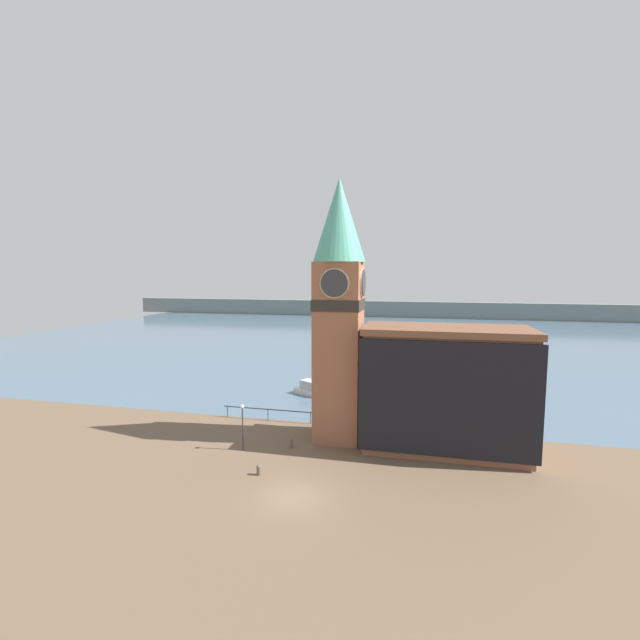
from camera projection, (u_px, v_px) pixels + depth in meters
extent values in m
plane|color=brown|center=(293.00, 497.00, 26.51)|extent=(160.00, 160.00, 0.00)
cube|color=slate|center=(385.00, 334.00, 97.29)|extent=(160.00, 120.00, 0.00)
cube|color=slate|center=(395.00, 309.00, 135.76)|extent=(180.00, 3.00, 5.00)
cube|color=#333338|center=(268.00, 409.00, 40.25)|extent=(8.89, 0.08, 0.08)
cylinder|color=#333338|center=(227.00, 412.00, 41.24)|extent=(0.07, 0.07, 1.05)
cylinder|color=#333338|center=(268.00, 415.00, 40.31)|extent=(0.07, 0.07, 1.05)
cylinder|color=#333338|center=(310.00, 418.00, 39.38)|extent=(0.07, 0.07, 1.05)
cube|color=#935B42|center=(339.00, 352.00, 35.17)|extent=(3.69, 3.69, 14.70)
cube|color=#2D2823|center=(339.00, 304.00, 34.74)|extent=(3.81, 3.81, 0.90)
cylinder|color=tan|center=(334.00, 283.00, 32.71)|extent=(2.33, 0.12, 2.33)
cylinder|color=#333338|center=(334.00, 283.00, 32.63)|extent=(2.12, 0.12, 2.12)
cylinder|color=tan|center=(362.00, 283.00, 34.13)|extent=(0.12, 2.33, 2.33)
cylinder|color=#333338|center=(363.00, 283.00, 34.11)|extent=(0.12, 2.12, 2.12)
cone|color=#51A88E|center=(339.00, 220.00, 34.01)|extent=(4.24, 4.24, 6.65)
cube|color=#935B42|center=(445.00, 392.00, 33.40)|extent=(12.26, 5.51, 9.20)
cube|color=brown|center=(447.00, 330.00, 32.87)|extent=(12.66, 5.91, 0.50)
cube|color=black|center=(447.00, 400.00, 30.57)|extent=(12.76, 0.30, 8.46)
cube|color=silver|center=(322.00, 394.00, 47.97)|extent=(7.04, 4.94, 0.60)
cube|color=#B2B2B2|center=(313.00, 385.00, 48.69)|extent=(3.33, 2.61, 0.98)
cylinder|color=brown|center=(291.00, 444.00, 33.99)|extent=(0.25, 0.25, 0.62)
sphere|color=brown|center=(291.00, 440.00, 33.96)|extent=(0.27, 0.27, 0.27)
cylinder|color=brown|center=(259.00, 471.00, 29.35)|extent=(0.30, 0.30, 0.57)
sphere|color=brown|center=(259.00, 467.00, 29.32)|extent=(0.31, 0.31, 0.31)
cylinder|color=#2D2D33|center=(243.00, 429.00, 33.34)|extent=(0.10, 0.10, 3.41)
sphere|color=silver|center=(242.00, 407.00, 33.15)|extent=(0.32, 0.32, 0.32)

